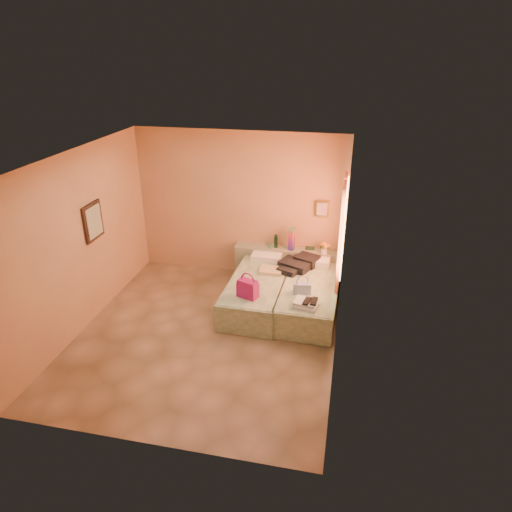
{
  "coord_description": "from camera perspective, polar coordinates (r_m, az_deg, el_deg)",
  "views": [
    {
      "loc": [
        2.01,
        -5.75,
        4.21
      ],
      "look_at": [
        0.61,
        0.85,
        1.03
      ],
      "focal_mm": 32.0,
      "sensor_mm": 36.0,
      "label": 1
    }
  ],
  "objects": [
    {
      "name": "headboard_ledge",
      "position": [
        8.82,
        4.03,
        -0.99
      ],
      "size": [
        2.05,
        0.3,
        0.65
      ],
      "primitive_type": "cube",
      "color": "gray",
      "rests_on": "ground"
    },
    {
      "name": "flower_vase",
      "position": [
        8.5,
        8.54,
        1.15
      ],
      "size": [
        0.27,
        0.27,
        0.26
      ],
      "primitive_type": "cube",
      "rotation": [
        0.0,
        0.0,
        -0.38
      ],
      "color": "white",
      "rests_on": "headboard_ledge"
    },
    {
      "name": "ground",
      "position": [
        7.4,
        -6.06,
        -9.61
      ],
      "size": [
        4.5,
        4.5,
        0.0
      ],
      "primitive_type": "plane",
      "color": "tan",
      "rests_on": "ground"
    },
    {
      "name": "bed_right",
      "position": [
        7.88,
        6.69,
        -5.13
      ],
      "size": [
        0.95,
        2.02,
        0.5
      ],
      "primitive_type": "cube",
      "rotation": [
        0.0,
        0.0,
        -0.02
      ],
      "color": "beige",
      "rests_on": "ground"
    },
    {
      "name": "room_walls",
      "position": [
        7.0,
        -3.71,
        4.91
      ],
      "size": [
        4.02,
        4.51,
        2.81
      ],
      "color": "tan",
      "rests_on": "ground"
    },
    {
      "name": "rainbow_box",
      "position": [
        8.55,
        4.45,
        2.12
      ],
      "size": [
        0.12,
        0.12,
        0.44
      ],
      "primitive_type": "cube",
      "rotation": [
        0.0,
        0.0,
        -0.25
      ],
      "color": "#A41467",
      "rests_on": "headboard_ledge"
    },
    {
      "name": "clothes_pile",
      "position": [
        8.23,
        5.26,
        -1.03
      ],
      "size": [
        0.75,
        0.75,
        0.17
      ],
      "primitive_type": "cube",
      "rotation": [
        0.0,
        0.0,
        -0.37
      ],
      "color": "black",
      "rests_on": "bed_right"
    },
    {
      "name": "blue_handbag",
      "position": [
        7.43,
        5.78,
        -4.06
      ],
      "size": [
        0.3,
        0.17,
        0.18
      ],
      "primitive_type": "cube",
      "rotation": [
        0.0,
        0.0,
        0.17
      ],
      "color": "#3F4E98",
      "rests_on": "bed_right"
    },
    {
      "name": "water_bottle",
      "position": [
        8.67,
        2.5,
        1.86
      ],
      "size": [
        0.08,
        0.08,
        0.25
      ],
      "primitive_type": "cylinder",
      "rotation": [
        0.0,
        0.0,
        0.14
      ],
      "color": "#13341C",
      "rests_on": "headboard_ledge"
    },
    {
      "name": "bed_left",
      "position": [
        7.99,
        0.25,
        -4.49
      ],
      "size": [
        0.95,
        2.02,
        0.5
      ],
      "primitive_type": "cube",
      "rotation": [
        0.0,
        0.0,
        -0.02
      ],
      "color": "beige",
      "rests_on": "ground"
    },
    {
      "name": "green_book",
      "position": [
        8.7,
        6.77,
        0.98
      ],
      "size": [
        0.17,
        0.13,
        0.03
      ],
      "primitive_type": "cube",
      "rotation": [
        0.0,
        0.0,
        0.02
      ],
      "color": "#244329",
      "rests_on": "headboard_ledge"
    },
    {
      "name": "towel_stack",
      "position": [
        7.1,
        6.33,
        -6.0
      ],
      "size": [
        0.4,
        0.36,
        0.1
      ],
      "primitive_type": "cube",
      "rotation": [
        0.0,
        0.0,
        -0.19
      ],
      "color": "silver",
      "rests_on": "bed_right"
    },
    {
      "name": "sandal_pair",
      "position": [
        7.05,
        6.83,
        -5.66
      ],
      "size": [
        0.22,
        0.26,
        0.02
      ],
      "primitive_type": "cube",
      "rotation": [
        0.0,
        0.0,
        -0.17
      ],
      "color": "black",
      "rests_on": "towel_stack"
    },
    {
      "name": "small_dish",
      "position": [
        8.72,
        1.92,
        1.22
      ],
      "size": [
        0.14,
        0.14,
        0.03
      ],
      "primitive_type": "cylinder",
      "rotation": [
        0.0,
        0.0,
        0.11
      ],
      "color": "#509376",
      "rests_on": "headboard_ledge"
    },
    {
      "name": "khaki_garment",
      "position": [
        8.09,
        1.87,
        -1.84
      ],
      "size": [
        0.39,
        0.32,
        0.07
      ],
      "primitive_type": "cube",
      "rotation": [
        0.0,
        0.0,
        0.02
      ],
      "color": "tan",
      "rests_on": "bed_left"
    },
    {
      "name": "magenta_handbag",
      "position": [
        7.28,
        -1.04,
        -4.06
      ],
      "size": [
        0.37,
        0.28,
        0.3
      ],
      "primitive_type": "cube",
      "rotation": [
        0.0,
        0.0,
        -0.35
      ],
      "color": "#A41467",
      "rests_on": "bed_left"
    }
  ]
}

